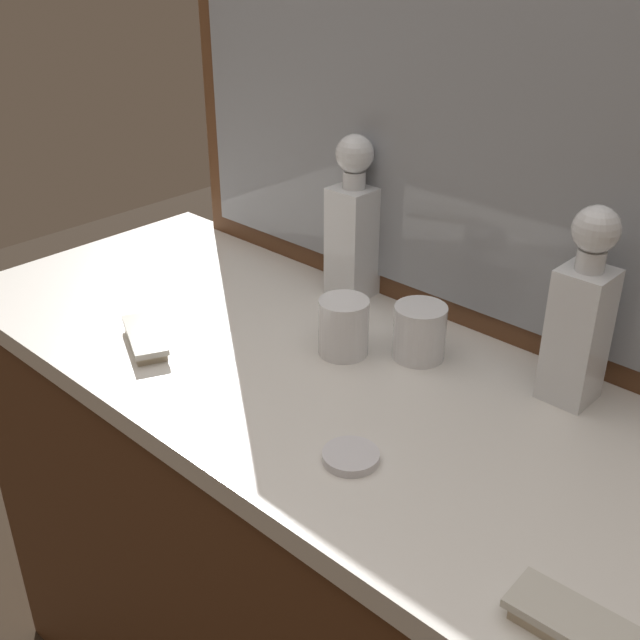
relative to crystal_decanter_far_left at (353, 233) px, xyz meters
The scene contains 9 objects.
dresser 0.63m from the crystal_decanter_far_left, 59.64° to the right, with size 1.40×0.58×0.91m.
dresser_mirror 0.26m from the crystal_decanter_far_left, 18.83° to the left, with size 1.15×0.03×0.69m.
crystal_decanter_far_left is the anchor object (origin of this frame).
crystal_decanter_right 0.46m from the crystal_decanter_far_left, ahead, with size 0.07×0.07×0.29m.
crystal_tumbler_right 0.26m from the crystal_decanter_far_left, 23.46° to the right, with size 0.08×0.08×0.09m.
crystal_tumbler_front 0.23m from the crystal_decanter_far_left, 51.82° to the right, with size 0.08×0.08×0.09m.
silver_brush_right 0.41m from the crystal_decanter_far_left, 107.48° to the right, with size 0.15×0.11×0.02m.
silver_brush_front 0.81m from the crystal_decanter_far_left, 32.14° to the right, with size 0.16×0.06×0.02m.
porcelain_dish 0.51m from the crystal_decanter_far_left, 48.86° to the right, with size 0.08×0.08×0.01m.
Camera 1 is at (0.72, -0.76, 1.55)m, focal length 43.70 mm.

